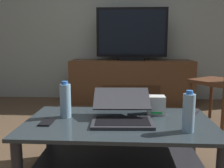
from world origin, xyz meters
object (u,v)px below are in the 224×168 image
at_px(tv_remote, 193,113).
at_px(cell_phone, 47,122).
at_px(television, 132,35).
at_px(laptop, 122,112).
at_px(water_bottle_far, 189,112).
at_px(coffee_table, 119,139).
at_px(router_box, 156,105).
at_px(water_bottle_near, 65,100).
at_px(media_cabinet, 131,81).

bearing_deg(tv_remote, cell_phone, -135.20).
relative_size(television, laptop, 2.49).
distance_m(laptop, water_bottle_far, 0.40).
bearing_deg(laptop, coffee_table, -152.66).
relative_size(water_bottle_far, tv_remote, 1.43).
distance_m(router_box, cell_phone, 0.72).
distance_m(water_bottle_near, cell_phone, 0.18).
xyz_separation_m(laptop, router_box, (0.23, 0.16, 0.01)).
bearing_deg(tv_remote, television, 131.88).
height_order(coffee_table, water_bottle_near, water_bottle_near).
bearing_deg(laptop, media_cabinet, 87.28).
bearing_deg(laptop, television, 87.26).
bearing_deg(tv_remote, media_cabinet, 131.76).
relative_size(television, water_bottle_far, 4.33).
height_order(laptop, router_box, laptop).
bearing_deg(tv_remote, water_bottle_near, -141.79).
relative_size(television, cell_phone, 7.08).
distance_m(water_bottle_near, tv_remote, 0.86).
bearing_deg(tv_remote, router_box, -147.09).
xyz_separation_m(media_cabinet, cell_phone, (-0.55, -2.16, 0.08)).
bearing_deg(laptop, water_bottle_far, -25.21).
bearing_deg(coffee_table, water_bottle_near, 169.38).
xyz_separation_m(laptop, tv_remote, (0.48, 0.17, -0.04)).
bearing_deg(water_bottle_near, water_bottle_far, -17.20).
xyz_separation_m(media_cabinet, water_bottle_near, (-0.47, -2.04, 0.19)).
bearing_deg(water_bottle_near, tv_remote, 7.63).
height_order(laptop, cell_phone, laptop).
xyz_separation_m(coffee_table, router_box, (0.25, 0.17, 0.18)).
height_order(coffee_table, television, television).
bearing_deg(router_box, television, 93.83).
bearing_deg(tv_remote, coffee_table, -129.67).
distance_m(laptop, tv_remote, 0.51).
relative_size(cell_phone, tv_remote, 0.88).
height_order(television, water_bottle_near, television).
bearing_deg(water_bottle_near, laptop, -8.57).
height_order(water_bottle_near, water_bottle_far, water_bottle_near).
distance_m(router_box, water_bottle_far, 0.36).
bearing_deg(water_bottle_far, coffee_table, 157.17).
relative_size(laptop, water_bottle_far, 1.74).
distance_m(router_box, water_bottle_near, 0.61).
bearing_deg(router_box, laptop, -145.08).
height_order(water_bottle_near, cell_phone, water_bottle_near).
distance_m(coffee_table, media_cabinet, 2.11).
distance_m(television, laptop, 2.14).
distance_m(coffee_table, cell_phone, 0.46).
bearing_deg(water_bottle_far, cell_phone, 172.81).
relative_size(coffee_table, cell_phone, 8.29).
distance_m(media_cabinet, router_box, 1.94).
bearing_deg(television, tv_remote, -78.70).
height_order(laptop, water_bottle_near, water_bottle_near).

